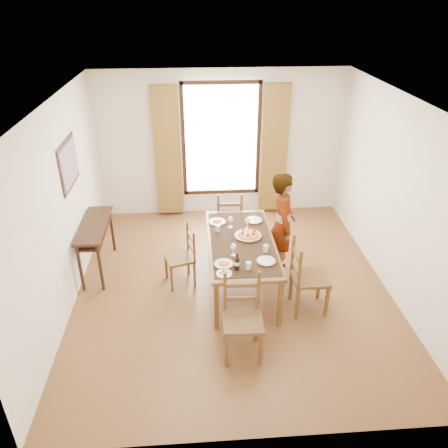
{
  "coord_description": "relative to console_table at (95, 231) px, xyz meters",
  "views": [
    {
      "loc": [
        -0.51,
        -5.22,
        3.9
      ],
      "look_at": [
        -0.12,
        0.09,
        1.0
      ],
      "focal_mm": 35.0,
      "sensor_mm": 36.0,
      "label": 1
    }
  ],
  "objects": [
    {
      "name": "wine_bottle",
      "position": [
        2.01,
        -1.28,
        0.2
      ],
      "size": [
        0.07,
        0.07,
        0.25
      ],
      "primitive_type": null,
      "color": "black",
      "rests_on": "dining_table"
    },
    {
      "name": "plate_sw",
      "position": [
        1.86,
        -1.16,
        0.1
      ],
      "size": [
        0.27,
        0.27,
        0.05
      ],
      "primitive_type": null,
      "color": "silver",
      "rests_on": "dining_table"
    },
    {
      "name": "tumbler_a",
      "position": [
        2.44,
        -0.88,
        0.12
      ],
      "size": [
        0.07,
        0.07,
        0.1
      ],
      "primitive_type": "cylinder",
      "color": "silver",
      "rests_on": "dining_table"
    },
    {
      "name": "ground",
      "position": [
        2.03,
        -0.6,
        -0.68
      ],
      "size": [
        5.0,
        5.0,
        0.0
      ],
      "primitive_type": "plane",
      "color": "#523619",
      "rests_on": "ground"
    },
    {
      "name": "pasta_platter",
      "position": [
        2.26,
        -0.46,
        0.12
      ],
      "size": [
        0.4,
        0.4,
        0.1
      ],
      "primitive_type": null,
      "color": "red",
      "rests_on": "dining_table"
    },
    {
      "name": "room_shell",
      "position": [
        2.03,
        -0.47,
        0.86
      ],
      "size": [
        4.6,
        5.1,
        2.74
      ],
      "color": "white",
      "rests_on": "ground"
    },
    {
      "name": "wine_glass_c",
      "position": [
        2.03,
        -0.18,
        0.16
      ],
      "size": [
        0.08,
        0.08,
        0.18
      ],
      "primitive_type": null,
      "color": "white",
      "rests_on": "dining_table"
    },
    {
      "name": "caprese_plate",
      "position": [
        1.85,
        -1.37,
        0.09
      ],
      "size": [
        0.2,
        0.2,
        0.04
      ],
      "primitive_type": null,
      "color": "silver",
      "rests_on": "dining_table"
    },
    {
      "name": "plate_nw",
      "position": [
        1.84,
        -0.0,
        0.1
      ],
      "size": [
        0.27,
        0.27,
        0.05
      ],
      "primitive_type": null,
      "color": "silver",
      "rests_on": "dining_table"
    },
    {
      "name": "wine_glass_a",
      "position": [
        2.0,
        -0.94,
        0.16
      ],
      "size": [
        0.08,
        0.08,
        0.18
      ],
      "primitive_type": null,
      "color": "white",
      "rests_on": "dining_table"
    },
    {
      "name": "console_table",
      "position": [
        0.0,
        0.0,
        0.0
      ],
      "size": [
        0.38,
        1.2,
        0.8
      ],
      "color": "black",
      "rests_on": "ground"
    },
    {
      "name": "dining_table",
      "position": [
        2.15,
        -0.58,
        0.01
      ],
      "size": [
        0.93,
        1.93,
        0.76
      ],
      "color": "brown",
      "rests_on": "ground"
    },
    {
      "name": "plate_ne",
      "position": [
        2.41,
        0.01,
        0.1
      ],
      "size": [
        0.27,
        0.27,
        0.05
      ],
      "primitive_type": null,
      "color": "silver",
      "rests_on": "dining_table"
    },
    {
      "name": "chair_east",
      "position": [
        2.97,
        -1.17,
        -0.2
      ],
      "size": [
        0.47,
        0.47,
        1.05
      ],
      "rotation": [
        0.0,
        0.0,
        1.58
      ],
      "color": "brown",
      "rests_on": "ground"
    },
    {
      "name": "tumbler_b",
      "position": [
        1.84,
        -0.28,
        0.12
      ],
      "size": [
        0.07,
        0.07,
        0.1
      ],
      "primitive_type": "cylinder",
      "color": "silver",
      "rests_on": "dining_table"
    },
    {
      "name": "chair_west",
      "position": [
        1.29,
        -0.44,
        -0.26
      ],
      "size": [
        0.49,
        0.49,
        0.9
      ],
      "rotation": [
        0.0,
        0.0,
        -1.3
      ],
      "color": "brown",
      "rests_on": "ground"
    },
    {
      "name": "wine_glass_b",
      "position": [
        2.27,
        -0.24,
        0.16
      ],
      "size": [
        0.08,
        0.08,
        0.18
      ],
      "primitive_type": null,
      "color": "white",
      "rests_on": "dining_table"
    },
    {
      "name": "man",
      "position": [
        2.79,
        -0.27,
        0.13
      ],
      "size": [
        0.64,
        0.46,
        1.63
      ],
      "primitive_type": "imported",
      "rotation": [
        0.0,
        0.0,
        1.51
      ],
      "color": "#969A9F",
      "rests_on": "ground"
    },
    {
      "name": "chair_south",
      "position": [
        2.02,
        -1.91,
        -0.2
      ],
      "size": [
        0.47,
        0.47,
        1.04
      ],
      "rotation": [
        0.0,
        0.0,
        -0.03
      ],
      "color": "brown",
      "rests_on": "ground"
    },
    {
      "name": "tumbler_c",
      "position": [
        2.16,
        -1.28,
        0.12
      ],
      "size": [
        0.07,
        0.07,
        0.1
      ],
      "primitive_type": "cylinder",
      "color": "silver",
      "rests_on": "dining_table"
    },
    {
      "name": "plate_se",
      "position": [
        2.41,
        -1.13,
        0.1
      ],
      "size": [
        0.27,
        0.27,
        0.05
      ],
      "primitive_type": null,
      "color": "silver",
      "rests_on": "dining_table"
    },
    {
      "name": "chair_north",
      "position": [
        2.08,
        0.64,
        -0.22
      ],
      "size": [
        0.45,
        0.45,
        0.99
      ],
      "rotation": [
        0.0,
        0.0,
        3.11
      ],
      "color": "brown",
      "rests_on": "ground"
    }
  ]
}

